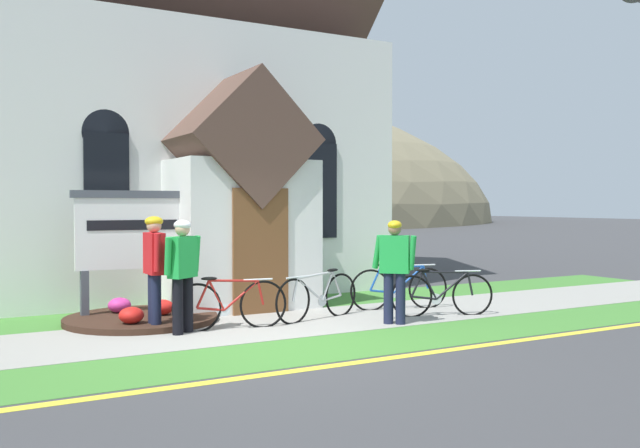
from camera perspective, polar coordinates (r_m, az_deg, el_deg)
name	(u,v)px	position (r m, az deg, el deg)	size (l,w,h in m)	color
ground	(183,306)	(12.72, -11.30, -6.66)	(140.00, 140.00, 0.00)	#3D3D3F
sidewalk_slab	(151,337)	(9.91, -13.81, -9.03)	(32.00, 2.20, 0.01)	#99968E
grass_verge	(195,363)	(8.20, -10.27, -11.27)	(32.00, 1.46, 0.01)	#427F33
church_lawn	(118,317)	(11.71, -16.35, -7.40)	(24.00, 1.58, 0.01)	#427F33
curb_paint_stripe	(224,380)	(7.40, -7.97, -12.70)	(28.00, 0.16, 0.01)	yellow
church_building	(44,62)	(16.16, -21.84, 12.34)	(12.46, 9.82, 13.51)	white
church_sign	(133,235)	(11.46, -15.25, -0.86)	(1.90, 0.21, 2.05)	#474C56
flower_bed	(141,318)	(11.10, -14.61, -7.51)	(2.34, 2.34, 0.34)	#382319
bicycle_yellow	(442,294)	(11.48, 10.04, -5.72)	(1.64, 0.65, 0.80)	black
bicycle_silver	(399,288)	(12.10, 6.55, -5.25)	(1.76, 0.48, 0.83)	black
bicycle_black	(230,304)	(10.19, -7.45, -6.61)	(1.69, 0.30, 0.80)	black
bicycle_white	(318,296)	(10.97, -0.16, -6.00)	(1.73, 0.52, 0.81)	black
cyclist_in_white_jersey	(183,268)	(9.90, -11.30, -3.58)	(0.59, 0.43, 1.61)	black
cyclist_in_orange_jersey	(154,264)	(10.25, -13.55, -3.22)	(0.27, 0.69, 1.66)	#191E38
cyclist_in_yellow_jersey	(395,264)	(10.53, 6.19, -3.34)	(0.46, 0.62, 1.59)	#191E38
roadside_conifer	(293,90)	(19.35, -2.25, 11.01)	(3.91, 3.91, 7.60)	#3D2D1E
distant_hill	(98,224)	(66.81, -17.88, 0.03)	(82.61, 54.98, 27.50)	#847A5B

